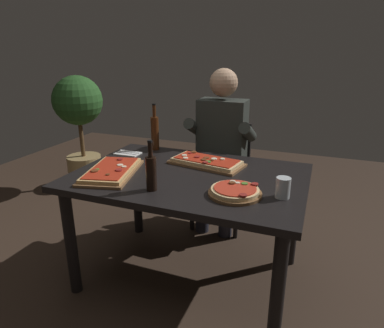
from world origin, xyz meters
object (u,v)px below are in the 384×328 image
Objects in this scene: potted_plant_corner at (79,119)px; pizza_round_far at (235,191)px; seated_diner at (220,144)px; tumbler_near_camera at (283,188)px; dining_table at (189,188)px; diner_chair at (224,169)px; oil_bottle_amber at (151,172)px; pizza_rectangular_left at (112,171)px; wine_bottle_dark at (155,132)px; pizza_rectangular_front at (206,162)px.

pizza_round_far is at bearing -32.44° from potted_plant_corner.
tumbler_near_camera is at bearing -55.78° from seated_diner.
diner_chair is at bearing 91.36° from dining_table.
pizza_round_far is (0.34, -0.20, 0.11)m from dining_table.
tumbler_near_camera is at bearing 13.08° from oil_bottle_amber.
wine_bottle_dark reaches higher than pizza_rectangular_left.
oil_bottle_amber is 1.21m from diner_chair.
seated_diner reaches higher than tumbler_near_camera.
diner_chair is (-0.06, 0.65, -0.27)m from pizza_rectangular_front.
oil_bottle_amber reaches higher than pizza_round_far.
pizza_rectangular_front is at bearing 74.38° from oil_bottle_amber.
wine_bottle_dark is 0.55m from seated_diner.
diner_chair is (-0.02, 0.86, -0.16)m from dining_table.
wine_bottle_dark reaches higher than tumbler_near_camera.
pizza_rectangular_left and pizza_round_far have the same top height.
pizza_rectangular_front is 1.95m from potted_plant_corner.
dining_table is 1.16× the size of potted_plant_corner.
tumbler_near_camera is at bearing -28.33° from wine_bottle_dark.
pizza_rectangular_left is 1.14m from diner_chair.
pizza_rectangular_left is at bearing -159.59° from dining_table.
seated_diner is at bearing 91.58° from dining_table.
pizza_rectangular_front is 0.97× the size of pizza_rectangular_left.
diner_chair is (0.42, 0.45, -0.39)m from wine_bottle_dark.
potted_plant_corner is at bearing 134.77° from pizza_rectangular_left.
seated_diner is (-0.06, 0.53, -0.02)m from pizza_rectangular_front.
oil_bottle_amber reaches higher than pizza_rectangular_left.
seated_diner is (0.08, 1.04, -0.10)m from oil_bottle_amber.
pizza_rectangular_left is (-0.49, -0.37, -0.00)m from pizza_rectangular_front.
pizza_round_far is 1.00m from seated_diner.
dining_table is 1.61× the size of diner_chair.
pizza_round_far is 1.01× the size of oil_bottle_amber.
wine_bottle_dark is (-0.48, 0.20, 0.12)m from pizza_rectangular_front.
seated_diner is at bearing 64.70° from pizza_rectangular_left.
pizza_round_far is at bearing -68.92° from seated_diner.
potted_plant_corner is (-1.70, 1.10, 0.11)m from dining_table.
pizza_round_far is 0.23× the size of potted_plant_corner.
diner_chair is 0.65× the size of seated_diner.
dining_table is at bearing 166.11° from tumbler_near_camera.
tumbler_near_camera reaches higher than dining_table.
wine_bottle_dark reaches higher than pizza_rectangular_front.
pizza_round_far is 2.42m from potted_plant_corner.
diner_chair is at bearing 108.87° from pizza_round_far.
pizza_rectangular_front is at bearing 146.86° from tumbler_near_camera.
oil_bottle_amber reaches higher than diner_chair.
pizza_rectangular_front is at bearing -84.53° from diner_chair.
oil_bottle_amber is 0.21× the size of seated_diner.
potted_plant_corner is at bearing 147.56° from pizza_round_far.
tumbler_near_camera is 0.13× the size of diner_chair.
pizza_rectangular_front is at bearing -27.06° from potted_plant_corner.
pizza_round_far is 2.61× the size of tumbler_near_camera.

